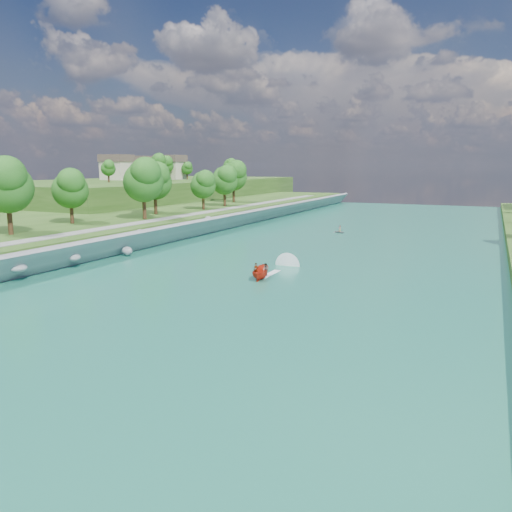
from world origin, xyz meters
The scene contains 11 objects.
ground centered at (0.00, 0.00, 0.00)m, with size 260.00×260.00×0.00m, color #2D5119.
river_water centered at (0.00, 20.00, 0.05)m, with size 55.00×240.00×0.10m, color #1B6754.
berm_west centered at (-50.00, 20.00, 1.75)m, with size 45.00×240.00×3.50m, color #2D5119.
ridge_west centered at (-82.50, 95.00, 4.50)m, with size 60.00×120.00×9.00m, color #2D5119.
riprap_bank centered at (-25.86, 19.25, 1.81)m, with size 3.77×236.00×4.05m.
riverside_path centered at (-32.50, 20.00, 3.55)m, with size 3.00×200.00×0.10m, color gray.
ridge_houses centered at (-88.67, 100.00, 13.31)m, with size 29.50×29.50×8.40m.
trees_west centered at (-40.10, 18.83, 9.54)m, with size 18.18×154.27×13.66m.
trees_ridge centered at (-70.87, 93.71, 13.44)m, with size 18.40×55.00×9.93m.
motorboat centered at (-0.06, 9.71, 0.82)m, with size 3.60×19.07×2.01m.
raft centered at (-3.07, 53.76, 0.44)m, with size 3.24×3.07×1.53m.
Camera 1 is at (24.74, -45.42, 13.63)m, focal length 35.00 mm.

